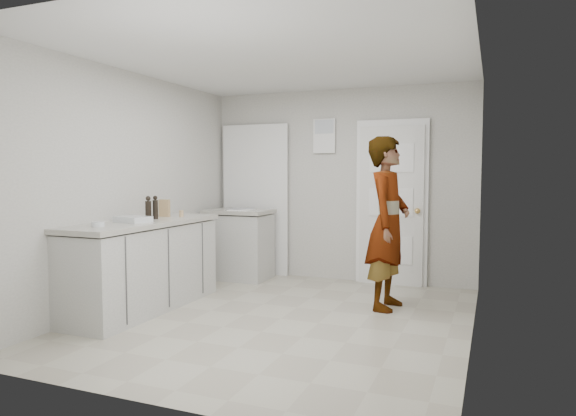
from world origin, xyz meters
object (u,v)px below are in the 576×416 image
at_px(spice_jar, 181,214).
at_px(oil_cruet_a, 148,208).
at_px(egg_bowl, 98,224).
at_px(cake_mix_box, 164,208).
at_px(baking_dish, 133,219).
at_px(oil_cruet_b, 155,208).
at_px(person, 388,223).

distance_m(spice_jar, oil_cruet_a, 0.44).
relative_size(spice_jar, oil_cruet_a, 0.29).
bearing_deg(egg_bowl, cake_mix_box, 93.28).
xyz_separation_m(cake_mix_box, baking_dish, (0.08, -0.65, -0.07)).
xyz_separation_m(spice_jar, egg_bowl, (-0.13, -1.16, -0.01)).
bearing_deg(cake_mix_box, oil_cruet_b, -81.96).
xyz_separation_m(cake_mix_box, oil_cruet_a, (0.05, -0.36, 0.02)).
distance_m(cake_mix_box, baking_dish, 0.66).
distance_m(baking_dish, egg_bowl, 0.47).
height_order(spice_jar, oil_cruet_a, oil_cruet_a).
bearing_deg(baking_dish, person, 26.31).
distance_m(person, cake_mix_box, 2.47).
height_order(cake_mix_box, baking_dish, cake_mix_box).
height_order(spice_jar, oil_cruet_b, oil_cruet_b).
bearing_deg(person, spice_jar, 105.80).
xyz_separation_m(oil_cruet_b, baking_dish, (-0.00, -0.37, -0.09)).
bearing_deg(oil_cruet_a, egg_bowl, -89.09).
height_order(person, baking_dish, person).
distance_m(cake_mix_box, spice_jar, 0.21).
xyz_separation_m(cake_mix_box, spice_jar, (0.19, 0.05, -0.06)).
relative_size(cake_mix_box, oil_cruet_a, 0.77).
bearing_deg(spice_jar, oil_cruet_a, -108.76).
bearing_deg(oil_cruet_b, cake_mix_box, 106.73).
height_order(person, cake_mix_box, person).
bearing_deg(oil_cruet_a, baking_dish, -83.91).
bearing_deg(spice_jar, oil_cruet_b, -108.01).
bearing_deg(cake_mix_box, spice_jar, 5.89).
height_order(oil_cruet_a, egg_bowl, oil_cruet_a).
height_order(person, oil_cruet_b, person).
bearing_deg(baking_dish, oil_cruet_b, 89.86).
distance_m(oil_cruet_a, egg_bowl, 0.76).
bearing_deg(egg_bowl, oil_cruet_b, 88.65).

